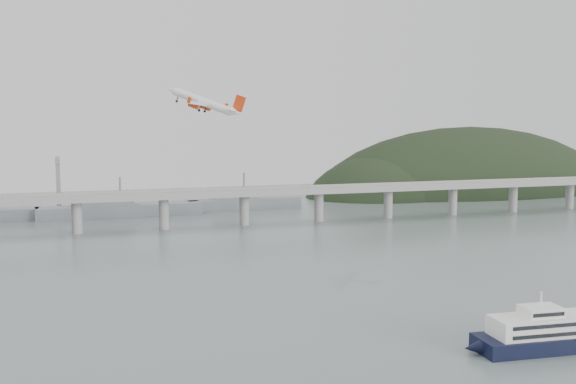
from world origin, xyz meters
name	(u,v)px	position (x,y,z in m)	size (l,w,h in m)	color
ground	(340,314)	(0.00, 0.00, 0.00)	(900.00, 900.00, 0.00)	slate
bridge	(211,198)	(-1.15, 200.00, 17.65)	(800.00, 22.00, 23.90)	gray
headland	(481,211)	(285.18, 331.75, -19.34)	(365.00, 155.00, 156.00)	black
ferry	(567,332)	(48.65, -51.42, 4.60)	(89.96, 21.08, 16.96)	black
airliner	(204,102)	(-30.24, 74.02, 72.54)	(30.41, 29.33, 14.49)	white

